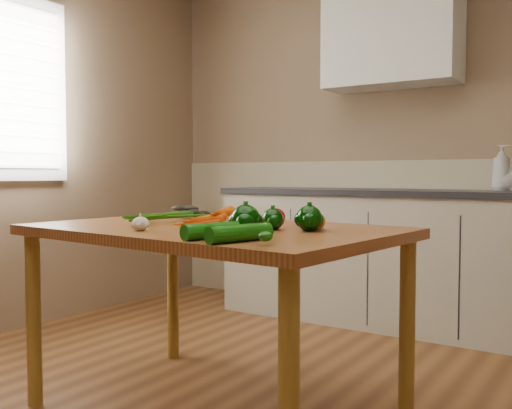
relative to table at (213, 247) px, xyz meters
The scene contains 17 objects.
room 0.60m from the table, 55.08° to the right, with size 4.04×5.04×2.64m.
counter_run 1.86m from the table, 78.87° to the left, with size 2.84×0.64×1.14m.
upper_cabinets 2.40m from the table, 71.31° to the left, with size 2.15×0.35×0.70m.
table is the anchor object (origin of this frame).
soap_bottle_a 2.09m from the table, 68.24° to the left, with size 0.11×0.11×0.28m, color silver.
soap_bottle_c 2.10m from the table, 67.73° to the left, with size 0.13×0.13×0.16m, color silver.
carrot_bunch 0.16m from the table, 165.44° to the left, with size 0.27×0.21×0.07m, color #E05005, non-canonical shape.
leafy_greens 0.49m from the table, 140.17° to the left, with size 0.21×0.19×0.10m, color black, non-canonical shape.
garlic_bulb 0.34m from the table, 109.55° to the right, with size 0.06×0.06×0.05m, color silver.
pepper_a 0.32m from the table, ahead, with size 0.08×0.08×0.08m, color black.
pepper_b 0.45m from the table, ahead, with size 0.10×0.10×0.10m, color black.
pepper_c 0.39m from the table, 33.74° to the right, with size 0.10×0.10×0.10m, color black.
tomato_a 0.29m from the table, 28.76° to the left, with size 0.08×0.08×0.08m, color #93020F.
tomato_b 0.43m from the table, 18.09° to the left, with size 0.08×0.08×0.07m, color #D25B05.
tomato_c 0.45m from the table, 14.65° to the left, with size 0.07×0.07×0.07m, color #D25B05.
zucchini_a 0.57m from the table, 43.48° to the right, with size 0.06×0.06×0.24m, color #0A4D08.
zucchini_b 0.48m from the table, 52.81° to the right, with size 0.05×0.05×0.21m, color #0A4D08.
Camera 1 is at (1.29, -1.47, 1.00)m, focal length 40.00 mm.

